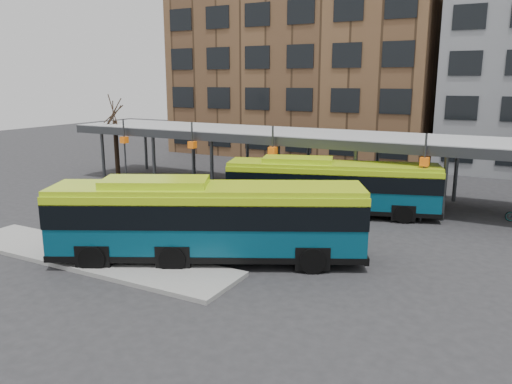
# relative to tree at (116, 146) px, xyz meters

# --- Properties ---
(ground) EXTENTS (120.00, 120.00, 0.00)m
(ground) POSITION_rel_tree_xyz_m (18.00, -12.00, -2.43)
(ground) COLOR #28282B
(ground) RESTS_ON ground
(boarding_island) EXTENTS (14.00, 3.00, 0.18)m
(boarding_island) POSITION_rel_tree_xyz_m (12.50, -15.00, -2.34)
(boarding_island) COLOR gray
(boarding_island) RESTS_ON ground
(canopy) EXTENTS (40.00, 6.53, 4.80)m
(canopy) POSITION_rel_tree_xyz_m (17.94, 0.87, 1.47)
(canopy) COLOR #999B9E
(canopy) RESTS_ON ground
(tree) EXTENTS (1.64, 1.64, 5.60)m
(tree) POSITION_rel_tree_xyz_m (0.00, 0.00, 0.00)
(tree) COLOR black
(tree) RESTS_ON ground
(building_brick) EXTENTS (26.00, 14.00, 22.00)m
(building_brick) POSITION_rel_tree_xyz_m (8.00, 20.00, 8.57)
(building_brick) COLOR brown
(building_brick) RESTS_ON ground
(bus_front) EXTENTS (12.80, 8.32, 3.57)m
(bus_front) POSITION_rel_tree_xyz_m (17.12, -12.84, -0.57)
(bus_front) COLOR #08445B
(bus_front) RESTS_ON ground
(bus_rear) EXTENTS (11.98, 5.95, 3.25)m
(bus_rear) POSITION_rel_tree_xyz_m (19.11, -3.14, -0.74)
(bus_rear) COLOR #08445B
(bus_rear) RESTS_ON ground
(pedestrian) EXTENTS (0.67, 0.73, 1.66)m
(pedestrian) POSITION_rel_tree_xyz_m (11.77, -15.89, -1.41)
(pedestrian) COLOR black
(pedestrian) RESTS_ON boarding_island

